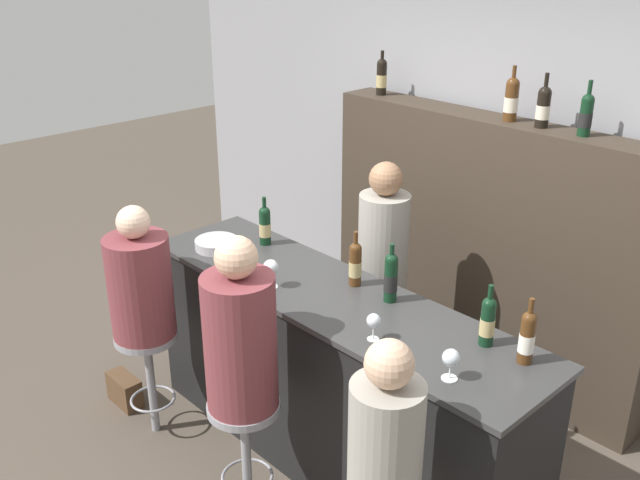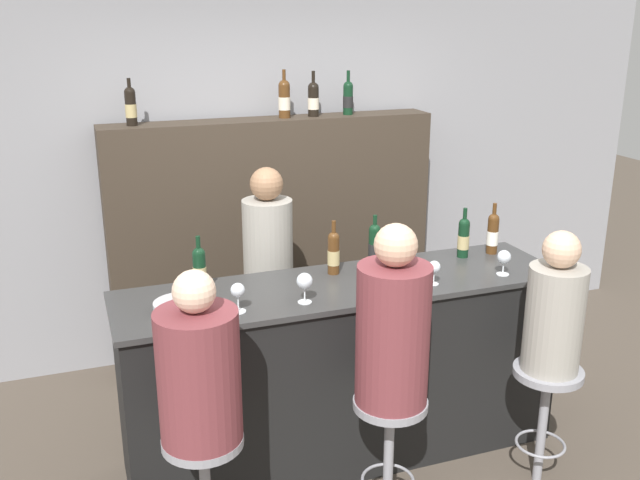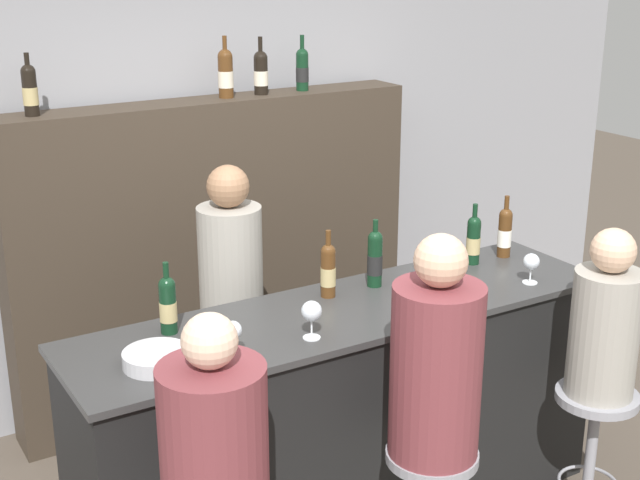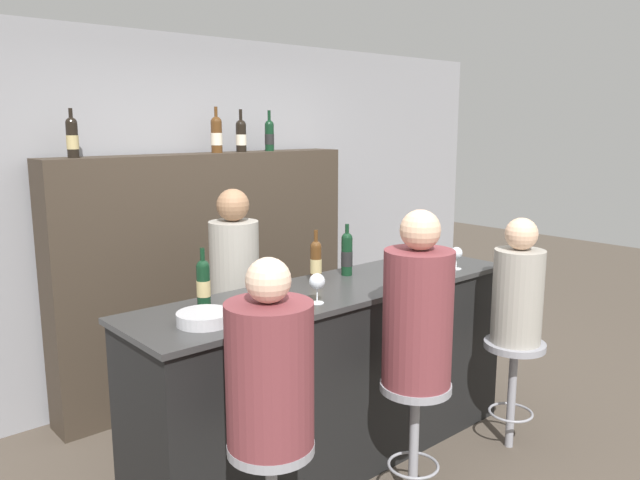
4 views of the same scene
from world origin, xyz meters
name	(u,v)px [view 4 (image 4 of 4)]	position (x,y,z in m)	size (l,w,h in m)	color
ground_plane	(370,479)	(0.00, 0.00, 0.00)	(16.00, 16.00, 0.00)	#4C4238
wall_back	(192,215)	(0.00, 1.90, 1.30)	(6.40, 0.05, 2.60)	gray
bar_counter	(334,375)	(0.00, 0.30, 0.53)	(2.48, 0.65, 1.06)	black
back_bar_cabinet	(209,274)	(0.00, 1.67, 0.88)	(2.32, 0.28, 1.76)	#382D23
wine_bottle_counter_0	(203,282)	(-0.75, 0.47, 1.18)	(0.07, 0.07, 0.30)	black
wine_bottle_counter_1	(316,261)	(0.00, 0.47, 1.18)	(0.07, 0.07, 0.31)	#4C2D14
wine_bottle_counter_2	(347,253)	(0.25, 0.47, 1.19)	(0.07, 0.07, 0.32)	black
wine_bottle_counter_3	(410,243)	(0.83, 0.47, 1.18)	(0.07, 0.07, 0.30)	black
wine_bottle_counter_4	(429,239)	(1.03, 0.47, 1.19)	(0.07, 0.07, 0.31)	#4C2D14
wine_bottle_backbar_0	(72,137)	(-0.93, 1.67, 1.89)	(0.07, 0.07, 0.30)	black
wine_bottle_backbar_1	(217,134)	(0.10, 1.67, 1.90)	(0.08, 0.08, 0.33)	#4C2D14
wine_bottle_backbar_2	(241,135)	(0.31, 1.67, 1.89)	(0.08, 0.08, 0.31)	black
wine_bottle_backbar_3	(269,135)	(0.57, 1.67, 1.89)	(0.07, 0.07, 0.31)	black
wine_glass_0	(263,295)	(-0.63, 0.12, 1.16)	(0.07, 0.07, 0.15)	silver
wine_glass_1	(317,282)	(-0.29, 0.12, 1.17)	(0.08, 0.08, 0.16)	silver
wine_glass_2	(411,264)	(0.45, 0.12, 1.15)	(0.07, 0.07, 0.13)	silver
wine_glass_3	(456,254)	(0.89, 0.12, 1.16)	(0.08, 0.08, 0.14)	silver
metal_bowl	(204,318)	(-0.90, 0.21, 1.09)	(0.26, 0.26, 0.06)	#B7B7BC
bar_stool_left	(271,476)	(-0.91, -0.31, 0.53)	(0.36, 0.36, 0.68)	gray
guest_seated_left	(270,367)	(-0.91, -0.31, 1.01)	(0.36, 0.36, 0.78)	brown
bar_stool_middle	(415,410)	(0.00, -0.31, 0.53)	(0.36, 0.36, 0.68)	gray
guest_seated_middle	(418,310)	(0.00, -0.31, 1.06)	(0.35, 0.35, 0.89)	brown
bar_stool_right	(513,366)	(0.91, -0.31, 0.53)	(0.36, 0.36, 0.68)	gray
guest_seated_right	(518,289)	(0.91, -0.31, 1.01)	(0.30, 0.30, 0.76)	gray
bartender	(236,322)	(-0.24, 0.97, 0.74)	(0.31, 0.31, 1.58)	gray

